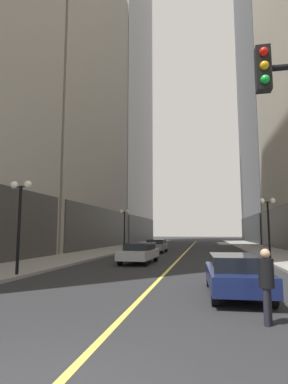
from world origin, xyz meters
name	(u,v)px	position (x,y,z in m)	size (l,w,h in m)	color
ground_plane	(188,249)	(0.00, 35.00, 0.00)	(200.00, 200.00, 0.00)	#262628
sidewalk_left	(122,248)	(-8.25, 35.00, 0.07)	(4.50, 78.00, 0.15)	gray
sidewalk_right	(261,249)	(8.25, 35.00, 0.07)	(4.50, 78.00, 0.15)	gray
lane_centre_stripe	(188,249)	(0.00, 35.00, 0.00)	(0.16, 70.00, 0.01)	#E5D64C
building_left_mid	(66,92)	(-16.16, 34.50, 21.01)	(11.52, 24.00, 42.20)	#A8A399
building_left_far	(115,62)	(-16.76, 60.00, 39.58)	(12.70, 26.00, 79.34)	gray
building_right_far	(272,16)	(16.64, 60.00, 46.17)	(12.46, 26.00, 92.52)	#4C515B
car_navy	(236,273)	(2.97, 7.23, 0.72)	(1.93, 4.59, 1.32)	#141E4C
car_silver	(139,252)	(-2.31, 17.16, 0.72)	(2.03, 4.71, 1.32)	#B7B7BC
car_grey	(156,245)	(-2.82, 27.93, 0.72)	(1.91, 4.25, 1.32)	slate
pedestrian_in_black_coat	(266,280)	(3.35, 4.01, 0.98)	(0.45, 0.45, 1.68)	black
street_lamp_left_near	(20,206)	(-6.40, 9.57, 3.26)	(1.06, 0.36, 4.43)	black
street_lamp_left_far	(124,221)	(-6.40, 29.01, 3.26)	(1.06, 0.36, 4.43)	black
street_lamp_right_mid	(268,215)	(6.40, 19.78, 3.26)	(1.06, 0.36, 4.43)	black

